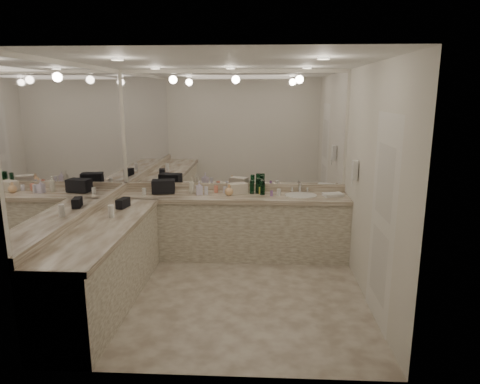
# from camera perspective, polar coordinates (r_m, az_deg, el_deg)

# --- Properties ---
(floor) EXTENTS (3.20, 3.20, 0.00)m
(floor) POSITION_cam_1_polar(r_m,az_deg,el_deg) (5.13, -1.90, -13.34)
(floor) COLOR beige
(floor) RESTS_ON ground
(ceiling) EXTENTS (3.20, 3.20, 0.00)m
(ceiling) POSITION_cam_1_polar(r_m,az_deg,el_deg) (4.61, -2.15, 17.04)
(ceiling) COLOR white
(ceiling) RESTS_ON floor
(wall_back) EXTENTS (3.20, 0.02, 2.60)m
(wall_back) POSITION_cam_1_polar(r_m,az_deg,el_deg) (6.17, -0.83, 3.90)
(wall_back) COLOR silver
(wall_back) RESTS_ON floor
(wall_left) EXTENTS (0.02, 3.00, 2.60)m
(wall_left) POSITION_cam_1_polar(r_m,az_deg,el_deg) (5.09, -20.27, 1.15)
(wall_left) COLOR silver
(wall_left) RESTS_ON floor
(wall_right) EXTENTS (0.02, 3.00, 2.60)m
(wall_right) POSITION_cam_1_polar(r_m,az_deg,el_deg) (4.83, 17.23, 0.78)
(wall_right) COLOR silver
(wall_right) RESTS_ON floor
(vanity_back_base) EXTENTS (3.20, 0.60, 0.84)m
(vanity_back_base) POSITION_cam_1_polar(r_m,az_deg,el_deg) (6.08, -0.99, -4.76)
(vanity_back_base) COLOR beige
(vanity_back_base) RESTS_ON floor
(vanity_back_top) EXTENTS (3.20, 0.64, 0.06)m
(vanity_back_top) POSITION_cam_1_polar(r_m,az_deg,el_deg) (5.95, -1.01, -0.66)
(vanity_back_top) COLOR beige
(vanity_back_top) RESTS_ON vanity_back_base
(vanity_left_base) EXTENTS (0.60, 2.40, 0.84)m
(vanity_left_base) POSITION_cam_1_polar(r_m,az_deg,el_deg) (4.96, -17.59, -9.58)
(vanity_left_base) COLOR beige
(vanity_left_base) RESTS_ON floor
(vanity_left_top) EXTENTS (0.64, 2.42, 0.06)m
(vanity_left_top) POSITION_cam_1_polar(r_m,az_deg,el_deg) (4.81, -17.84, -4.62)
(vanity_left_top) COLOR beige
(vanity_left_top) RESTS_ON vanity_left_base
(backsplash_back) EXTENTS (3.20, 0.04, 0.10)m
(backsplash_back) POSITION_cam_1_polar(r_m,az_deg,el_deg) (6.22, -0.84, 0.69)
(backsplash_back) COLOR beige
(backsplash_back) RESTS_ON vanity_back_top
(backsplash_left) EXTENTS (0.04, 3.00, 0.10)m
(backsplash_left) POSITION_cam_1_polar(r_m,az_deg,el_deg) (5.16, -19.76, -2.66)
(backsplash_left) COLOR beige
(backsplash_left) RESTS_ON vanity_left_top
(mirror_back) EXTENTS (3.12, 0.01, 1.55)m
(mirror_back) POSITION_cam_1_polar(r_m,az_deg,el_deg) (6.10, -0.86, 8.29)
(mirror_back) COLOR white
(mirror_back) RESTS_ON wall_back
(mirror_left) EXTENTS (0.01, 2.92, 1.55)m
(mirror_left) POSITION_cam_1_polar(r_m,az_deg,el_deg) (5.02, -20.57, 6.46)
(mirror_left) COLOR white
(mirror_left) RESTS_ON wall_left
(sink) EXTENTS (0.44, 0.44, 0.03)m
(sink) POSITION_cam_1_polar(r_m,az_deg,el_deg) (5.97, 8.13, -0.51)
(sink) COLOR white
(sink) RESTS_ON vanity_back_top
(faucet) EXTENTS (0.24, 0.16, 0.14)m
(faucet) POSITION_cam_1_polar(r_m,az_deg,el_deg) (6.16, 7.98, 0.63)
(faucet) COLOR silver
(faucet) RESTS_ON vanity_back_top
(wall_phone) EXTENTS (0.06, 0.10, 0.24)m
(wall_phone) POSITION_cam_1_polar(r_m,az_deg,el_deg) (5.48, 15.05, 2.84)
(wall_phone) COLOR white
(wall_phone) RESTS_ON wall_right
(door) EXTENTS (0.02, 0.82, 2.10)m
(door) POSITION_cam_1_polar(r_m,az_deg,el_deg) (4.42, 18.41, -3.76)
(door) COLOR white
(door) RESTS_ON wall_right
(black_toiletry_bag) EXTENTS (0.34, 0.24, 0.18)m
(black_toiletry_bag) POSITION_cam_1_polar(r_m,az_deg,el_deg) (6.12, -10.17, 0.68)
(black_toiletry_bag) COLOR black
(black_toiletry_bag) RESTS_ON vanity_back_top
(black_bag_spill) EXTENTS (0.13, 0.22, 0.11)m
(black_bag_spill) POSITION_cam_1_polar(r_m,az_deg,el_deg) (5.45, -15.34, -1.47)
(black_bag_spill) COLOR black
(black_bag_spill) RESTS_ON vanity_left_top
(cream_cosmetic_case) EXTENTS (0.30, 0.25, 0.15)m
(cream_cosmetic_case) POSITION_cam_1_polar(r_m,az_deg,el_deg) (6.00, -0.33, 0.47)
(cream_cosmetic_case) COLOR beige
(cream_cosmetic_case) RESTS_ON vanity_back_top
(hand_towel) EXTENTS (0.29, 0.23, 0.04)m
(hand_towel) POSITION_cam_1_polar(r_m,az_deg,el_deg) (6.00, 12.28, -0.34)
(hand_towel) COLOR white
(hand_towel) RESTS_ON vanity_back_top
(lotion_left) EXTENTS (0.06, 0.06, 0.15)m
(lotion_left) POSITION_cam_1_polar(r_m,az_deg,el_deg) (5.07, -16.80, -2.44)
(lotion_left) COLOR white
(lotion_left) RESTS_ON vanity_left_top
(soap_bottle_a) EXTENTS (0.10, 0.10, 0.22)m
(soap_bottle_a) POSITION_cam_1_polar(r_m,az_deg,el_deg) (6.06, -6.45, 0.87)
(soap_bottle_a) COLOR silver
(soap_bottle_a) RESTS_ON vanity_back_top
(soap_bottle_b) EXTENTS (0.11, 0.11, 0.19)m
(soap_bottle_b) POSITION_cam_1_polar(r_m,az_deg,el_deg) (5.95, -5.47, 0.53)
(soap_bottle_b) COLOR silver
(soap_bottle_b) RESTS_ON vanity_back_top
(soap_bottle_c) EXTENTS (0.15, 0.15, 0.16)m
(soap_bottle_c) POSITION_cam_1_polar(r_m,az_deg,el_deg) (5.91, -1.47, 0.31)
(soap_bottle_c) COLOR #F3BC80
(soap_bottle_c) RESTS_ON vanity_back_top
(green_bottle_0) EXTENTS (0.07, 0.07, 0.19)m
(green_bottle_0) POSITION_cam_1_polar(r_m,az_deg,el_deg) (6.07, 2.91, 0.82)
(green_bottle_0) COLOR #114224
(green_bottle_0) RESTS_ON vanity_back_top
(green_bottle_1) EXTENTS (0.06, 0.06, 0.19)m
(green_bottle_1) POSITION_cam_1_polar(r_m,az_deg,el_deg) (6.00, 1.59, 0.67)
(green_bottle_1) COLOR #114224
(green_bottle_1) RESTS_ON vanity_back_top
(green_bottle_2) EXTENTS (0.07, 0.07, 0.20)m
(green_bottle_2) POSITION_cam_1_polar(r_m,az_deg,el_deg) (5.94, 3.03, 0.59)
(green_bottle_2) COLOR #114224
(green_bottle_2) RESTS_ON vanity_back_top
(green_bottle_3) EXTENTS (0.07, 0.07, 0.21)m
(green_bottle_3) POSITION_cam_1_polar(r_m,az_deg,el_deg) (6.02, 2.43, 0.84)
(green_bottle_3) COLOR #114224
(green_bottle_3) RESTS_ON vanity_back_top
(amenity_bottle_0) EXTENTS (0.05, 0.05, 0.09)m
(amenity_bottle_0) POSITION_cam_1_polar(r_m,az_deg,el_deg) (6.05, -2.02, 0.29)
(amenity_bottle_0) COLOR silver
(amenity_bottle_0) RESTS_ON vanity_back_top
(amenity_bottle_1) EXTENTS (0.05, 0.05, 0.12)m
(amenity_bottle_1) POSITION_cam_1_polar(r_m,az_deg,el_deg) (5.95, -4.52, 0.18)
(amenity_bottle_1) COLOR silver
(amenity_bottle_1) RESTS_ON vanity_back_top
(amenity_bottle_2) EXTENTS (0.06, 0.06, 0.10)m
(amenity_bottle_2) POSITION_cam_1_polar(r_m,az_deg,el_deg) (6.09, -3.22, 0.41)
(amenity_bottle_2) COLOR #E57F66
(amenity_bottle_2) RESTS_ON vanity_back_top
(amenity_bottle_3) EXTENTS (0.05, 0.05, 0.10)m
(amenity_bottle_3) POSITION_cam_1_polar(r_m,az_deg,el_deg) (6.02, 2.75, 0.24)
(amenity_bottle_3) COLOR #F2D84C
(amenity_bottle_3) RESTS_ON vanity_back_top
(amenity_bottle_4) EXTENTS (0.05, 0.05, 0.14)m
(amenity_bottle_4) POSITION_cam_1_polar(r_m,az_deg,el_deg) (6.19, -10.70, 0.59)
(amenity_bottle_4) COLOR #3F3F4C
(amenity_bottle_4) RESTS_ON vanity_back_top
(amenity_bottle_5) EXTENTS (0.05, 0.05, 0.09)m
(amenity_bottle_5) POSITION_cam_1_polar(r_m,az_deg,el_deg) (6.10, -12.66, 0.09)
(amenity_bottle_5) COLOR white
(amenity_bottle_5) RESTS_ON vanity_back_top
(amenity_bottle_6) EXTENTS (0.04, 0.04, 0.08)m
(amenity_bottle_6) POSITION_cam_1_polar(r_m,az_deg,el_deg) (5.89, 4.23, -0.17)
(amenity_bottle_6) COLOR #9966B2
(amenity_bottle_6) RESTS_ON vanity_back_top
(amenity_bottle_7) EXTENTS (0.06, 0.06, 0.09)m
(amenity_bottle_7) POSITION_cam_1_polar(r_m,az_deg,el_deg) (5.92, 5.19, -0.03)
(amenity_bottle_7) COLOR white
(amenity_bottle_7) RESTS_ON vanity_back_top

